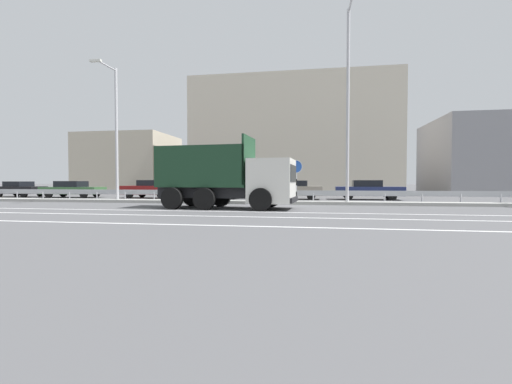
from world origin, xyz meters
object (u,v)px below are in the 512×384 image
(parked_car_2, at_px, (73,189))
(parked_car_5, at_px, (294,190))
(parked_car_6, at_px, (368,190))
(dump_truck, at_px, (242,183))
(street_lamp_2, at_px, (348,97))
(street_lamp_1, at_px, (115,128))
(parked_car_3, at_px, (151,189))
(parked_car_4, at_px, (211,189))
(parked_car_1, at_px, (20,189))
(median_road_sign, at_px, (296,181))

(parked_car_2, xyz_separation_m, parked_car_5, (18.29, 0.23, 0.03))
(parked_car_2, xyz_separation_m, parked_car_6, (23.66, 0.48, 0.03))
(parked_car_2, relative_size, parked_car_6, 1.04)
(dump_truck, distance_m, street_lamp_2, 7.91)
(street_lamp_1, xyz_separation_m, parked_car_3, (-0.39, 5.65, -4.01))
(street_lamp_2, distance_m, parked_car_6, 8.40)
(parked_car_3, bearing_deg, street_lamp_2, -107.77)
(dump_truck, relative_size, parked_car_5, 1.64)
(parked_car_2, height_order, parked_car_6, parked_car_6)
(parked_car_4, height_order, parked_car_5, parked_car_4)
(street_lamp_2, bearing_deg, parked_car_6, 71.46)
(parked_car_6, bearing_deg, street_lamp_2, -16.57)
(parked_car_3, bearing_deg, parked_car_2, 95.55)
(parked_car_4, relative_size, parked_car_5, 1.13)
(parked_car_6, bearing_deg, parked_car_3, -86.99)
(dump_truck, bearing_deg, parked_car_4, -150.88)
(parked_car_5, bearing_deg, parked_car_2, 91.61)
(dump_truck, distance_m, parked_car_1, 23.36)
(street_lamp_1, distance_m, parked_car_3, 6.94)
(median_road_sign, bearing_deg, parked_car_2, 164.00)
(parked_car_4, xyz_separation_m, parked_car_5, (6.41, 0.14, -0.00))
(median_road_sign, bearing_deg, parked_car_4, 141.31)
(street_lamp_2, distance_m, parked_car_5, 8.61)
(street_lamp_1, relative_size, parked_car_2, 1.71)
(street_lamp_2, xyz_separation_m, parked_car_2, (-21.58, 5.71, -5.32))
(street_lamp_1, distance_m, parked_car_1, 14.29)
(street_lamp_1, bearing_deg, street_lamp_2, -0.93)
(parked_car_1, height_order, parked_car_5, parked_car_5)
(dump_truck, height_order, median_road_sign, dump_truck)
(parked_car_1, xyz_separation_m, parked_car_6, (28.86, 0.31, 0.04))
(street_lamp_1, bearing_deg, parked_car_3, 93.93)
(street_lamp_2, bearing_deg, parked_car_5, 119.04)
(parked_car_6, bearing_deg, street_lamp_1, -68.04)
(dump_truck, xyz_separation_m, parked_car_3, (-9.35, 9.26, -0.52))
(dump_truck, relative_size, parked_car_2, 1.39)
(dump_truck, relative_size, parked_car_1, 1.75)
(median_road_sign, xyz_separation_m, street_lamp_2, (2.91, -0.35, 4.64))
(street_lamp_2, relative_size, parked_car_1, 2.77)
(street_lamp_2, bearing_deg, parked_car_2, 165.19)
(median_road_sign, height_order, parked_car_6, median_road_sign)
(parked_car_1, xyz_separation_m, parked_car_3, (12.09, 0.00, 0.05))
(parked_car_1, bearing_deg, parked_car_3, 90.88)
(parked_car_4, bearing_deg, dump_truck, 29.84)
(parked_car_5, bearing_deg, parked_car_6, -86.43)
(dump_truck, xyz_separation_m, parked_car_1, (-21.44, 9.26, -0.57))
(parked_car_3, xyz_separation_m, parked_car_4, (4.98, -0.09, -0.01))
(street_lamp_1, relative_size, parked_car_1, 2.16)
(dump_truck, xyz_separation_m, parked_car_6, (7.42, 9.57, -0.53))
(dump_truck, height_order, parked_car_4, dump_truck)
(parked_car_2, relative_size, parked_car_5, 1.18)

